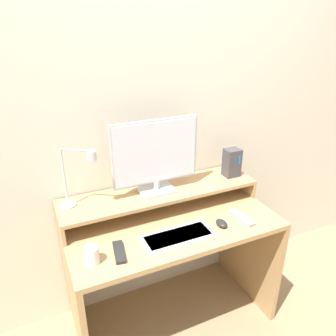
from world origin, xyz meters
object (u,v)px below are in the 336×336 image
keyboard (178,237)px  remote_control (119,252)px  desk_lamp (77,176)px  mug (92,255)px  mouse (222,223)px  remote_secondary (242,218)px  router_dock (232,163)px  monitor (156,156)px

keyboard → remote_control: size_ratio=2.17×
desk_lamp → mug: size_ratio=3.81×
mouse → remote_secondary: (0.14, 0.01, -0.01)m
desk_lamp → mug: desk_lamp is taller
keyboard → mouse: bearing=0.2°
remote_control → remote_secondary: 0.73m
keyboard → mug: (-0.45, -0.00, 0.03)m
router_dock → monitor: bearing=179.9°
monitor → remote_secondary: 0.61m
desk_lamp → remote_control: bearing=-69.9°
desk_lamp → mug: (-0.02, -0.32, -0.26)m
mouse → keyboard: bearing=-179.8°
monitor → desk_lamp: 0.44m
desk_lamp → monitor: bearing=-0.9°
keyboard → remote_control: bearing=178.1°
desk_lamp → mouse: desk_lamp is taller
keyboard → mouse: (0.27, 0.00, 0.01)m
desk_lamp → remote_control: desk_lamp is taller
mug → router_dock: bearing=17.6°
keyboard → desk_lamp: bearing=143.5°
keyboard → mug: size_ratio=4.24×
router_dock → remote_control: bearing=-160.6°
keyboard → mug: bearing=-179.6°
mouse → remote_control: (-0.59, 0.01, -0.01)m
keyboard → mouse: 0.27m
desk_lamp → mug: bearing=-94.2°
router_dock → remote_secondary: size_ratio=0.98×
mug → keyboard: bearing=0.4°
monitor → mug: (-0.46, -0.31, -0.31)m
desk_lamp → keyboard: bearing=-36.5°
router_dock → remote_secondary: bearing=-111.6°
router_dock → remote_secondary: (-0.12, -0.30, -0.21)m
monitor → remote_secondary: (0.40, -0.30, -0.34)m
keyboard → remote_secondary: keyboard is taller
monitor → router_dock: 0.54m
mouse → mug: bearing=-179.7°
router_dock → mug: (-0.98, -0.31, -0.17)m
monitor → mouse: 0.52m
router_dock → mouse: bearing=-130.3°
desk_lamp → mug: 0.42m
remote_control → remote_secondary: bearing=0.1°
monitor → router_dock: (0.52, -0.00, -0.14)m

